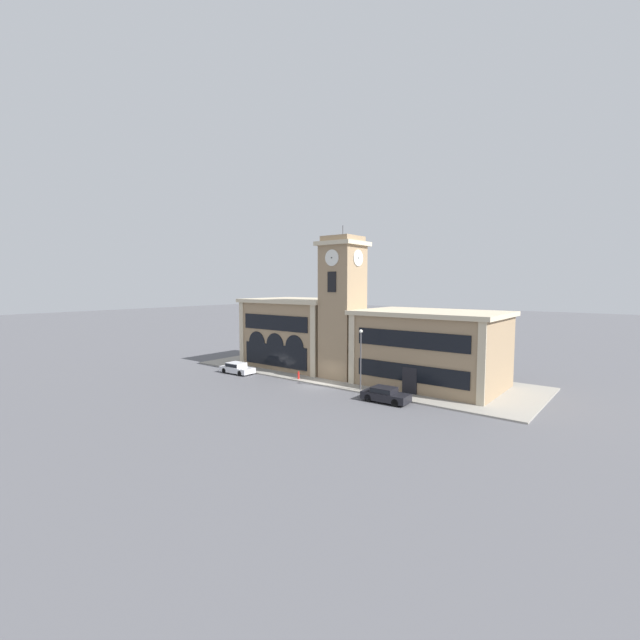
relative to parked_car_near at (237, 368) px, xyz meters
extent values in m
plane|color=#56565B|center=(11.43, 1.22, -0.68)|extent=(300.00, 300.00, 0.00)
cube|color=gray|center=(11.43, 8.11, -0.60)|extent=(40.78, 13.79, 0.15)
cube|color=#937A5B|center=(11.43, 5.65, 6.75)|extent=(3.96, 3.96, 14.85)
cube|color=beige|center=(11.43, 5.65, 14.40)|extent=(4.66, 4.66, 0.45)
cube|color=#937A5B|center=(11.43, 5.65, 14.92)|extent=(3.64, 3.64, 0.60)
cylinder|color=#4C4C51|center=(11.43, 5.65, 15.82)|extent=(0.10, 0.10, 1.20)
cylinder|color=silver|center=(11.43, 3.62, 12.79)|extent=(1.77, 0.10, 1.77)
cylinder|color=black|center=(11.43, 3.55, 12.79)|extent=(0.14, 0.04, 0.14)
cylinder|color=silver|center=(13.46, 5.65, 12.79)|extent=(0.10, 1.77, 1.77)
cylinder|color=black|center=(13.53, 5.65, 12.79)|extent=(0.04, 0.14, 0.14)
cube|color=black|center=(11.43, 3.63, 10.21)|extent=(1.11, 0.10, 2.20)
cube|color=#937A5B|center=(2.82, 8.34, 3.48)|extent=(12.65, 9.34, 8.31)
cube|color=beige|center=(2.82, 8.34, 7.86)|extent=(13.35, 10.04, 0.45)
cube|color=beige|center=(-3.15, 3.61, 3.48)|extent=(0.70, 0.16, 8.31)
cube|color=beige|center=(8.80, 3.61, 3.48)|extent=(0.70, 0.16, 8.31)
cube|color=black|center=(2.82, 3.63, 5.31)|extent=(10.37, 0.10, 1.83)
cube|color=black|center=(2.82, 3.63, 1.32)|extent=(10.12, 0.10, 2.66)
cylinder|color=black|center=(-0.34, 3.62, 2.65)|extent=(2.78, 0.06, 2.78)
cylinder|color=black|center=(2.82, 3.62, 2.65)|extent=(2.78, 0.06, 2.78)
cylinder|color=black|center=(5.98, 3.62, 2.65)|extent=(2.78, 0.06, 2.78)
cube|color=#937A5B|center=(20.76, 8.34, 3.04)|extent=(14.11, 9.34, 7.45)
cube|color=beige|center=(20.76, 8.34, 6.99)|extent=(14.81, 10.04, 0.45)
cube|color=beige|center=(14.06, 3.61, 3.04)|extent=(0.70, 0.16, 7.45)
cube|color=beige|center=(27.47, 3.61, 3.04)|extent=(0.70, 0.16, 7.45)
cube|color=black|center=(20.76, 3.63, 4.68)|extent=(11.57, 0.10, 1.64)
cube|color=black|center=(20.76, 3.62, 0.66)|extent=(1.50, 0.12, 2.68)
cube|color=black|center=(20.76, 3.63, 1.47)|extent=(11.57, 0.10, 1.67)
cube|color=silver|center=(0.06, 0.00, -0.19)|extent=(4.40, 2.00, 0.61)
cube|color=silver|center=(-0.11, 0.00, 0.36)|extent=(2.14, 1.74, 0.50)
cube|color=black|center=(-0.11, 0.00, 0.36)|extent=(2.06, 1.77, 0.37)
cylinder|color=black|center=(1.38, 0.86, -0.36)|extent=(0.65, 0.24, 0.64)
cylinder|color=black|center=(1.44, -0.76, -0.36)|extent=(0.65, 0.24, 0.64)
cylinder|color=black|center=(-1.31, 0.77, -0.36)|extent=(0.65, 0.24, 0.64)
cylinder|color=black|center=(-1.25, -0.86, -0.36)|extent=(0.65, 0.24, 0.64)
cube|color=black|center=(20.21, 0.00, -0.14)|extent=(4.37, 1.99, 0.69)
cube|color=black|center=(20.04, 0.00, 0.44)|extent=(2.13, 1.72, 0.48)
cube|color=black|center=(20.04, 0.00, 0.44)|extent=(2.04, 1.76, 0.36)
cylinder|color=black|center=(21.52, 0.86, -0.33)|extent=(0.70, 0.24, 0.69)
cylinder|color=black|center=(21.58, -0.75, -0.33)|extent=(0.70, 0.24, 0.69)
cylinder|color=black|center=(18.85, 0.76, -0.33)|extent=(0.70, 0.24, 0.69)
cylinder|color=black|center=(18.91, -0.85, -0.33)|extent=(0.70, 0.24, 0.69)
cylinder|color=#4C4C51|center=(16.37, 1.78, 2.32)|extent=(0.12, 0.12, 5.71)
sphere|color=silver|center=(16.37, 1.78, 5.36)|extent=(0.36, 0.36, 0.36)
cylinder|color=red|center=(8.20, 1.80, -0.18)|extent=(0.22, 0.22, 0.70)
sphere|color=red|center=(8.20, 1.80, 0.25)|extent=(0.19, 0.19, 0.19)
camera|label=1|loc=(38.97, -33.42, 9.96)|focal=24.00mm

